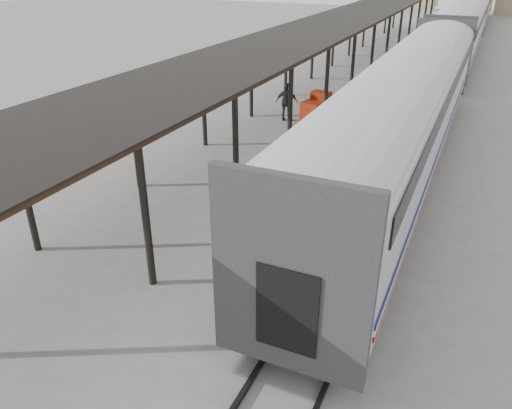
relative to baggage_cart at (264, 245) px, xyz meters
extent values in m
plane|color=slate|center=(-0.97, -0.04, -0.65)|extent=(160.00, 160.00, 0.00)
cube|color=silver|center=(2.23, 7.96, 1.95)|extent=(3.00, 24.00, 2.90)
cube|color=#28282B|center=(2.23, -3.94, 1.95)|extent=(3.04, 0.22, 3.50)
cube|color=black|center=(0.71, 7.96, 2.85)|extent=(0.04, 22.08, 0.65)
cube|color=black|center=(2.23, 7.96, 0.25)|extent=(2.55, 23.04, 0.50)
cube|color=silver|center=(2.23, 33.96, 1.95)|extent=(3.00, 24.00, 2.90)
cube|color=#28282B|center=(2.23, 22.06, 1.95)|extent=(3.04, 0.22, 3.50)
cube|color=black|center=(0.71, 33.96, 2.85)|extent=(0.04, 22.08, 0.65)
cube|color=black|center=(2.23, 33.96, 0.25)|extent=(2.55, 23.04, 0.50)
cube|color=silver|center=(2.23, 59.96, 1.95)|extent=(3.00, 24.00, 2.90)
cube|color=#28282B|center=(2.23, 48.06, 1.95)|extent=(3.04, 0.22, 3.50)
cube|color=black|center=(2.23, 59.96, 0.25)|extent=(2.55, 23.04, 0.50)
cube|color=black|center=(0.98, -0.54, 1.50)|extent=(0.50, 1.70, 2.00)
imported|color=silver|center=(0.98, -0.54, 1.36)|extent=(0.72, 0.89, 1.72)
cube|color=#A47746|center=(0.58, -0.69, 0.75)|extent=(0.57, 0.25, 0.42)
cube|color=#422B19|center=(-4.37, 23.96, 3.35)|extent=(4.60, 64.00, 0.18)
cube|color=black|center=(-4.37, 23.96, 3.47)|extent=(4.90, 64.30, 0.06)
cylinder|color=black|center=(-6.42, 23.96, 1.35)|extent=(0.20, 0.20, 4.00)
cylinder|color=black|center=(-6.42, 54.96, 1.35)|extent=(0.20, 0.20, 4.00)
cylinder|color=black|center=(-2.32, 23.96, 1.35)|extent=(0.20, 0.20, 4.00)
cylinder|color=black|center=(-2.32, 54.96, 1.35)|extent=(0.20, 0.20, 4.00)
cube|color=black|center=(1.51, 33.96, -0.59)|extent=(0.10, 150.00, 0.12)
cube|color=black|center=(2.95, 33.96, -0.59)|extent=(0.10, 150.00, 0.12)
cube|color=brown|center=(0.00, 0.00, 0.15)|extent=(1.44, 2.50, 0.12)
cube|color=black|center=(0.00, 0.00, -0.20)|extent=(1.34, 2.39, 0.06)
cylinder|color=black|center=(-0.58, -0.91, -0.45)|extent=(0.11, 0.41, 0.40)
cylinder|color=black|center=(0.42, -0.99, -0.45)|extent=(0.11, 0.41, 0.40)
cylinder|color=black|center=(-0.42, 0.99, -0.45)|extent=(0.11, 0.41, 0.40)
cylinder|color=black|center=(0.58, 0.91, -0.45)|extent=(0.11, 0.41, 0.40)
cube|color=#343436|center=(-0.26, 0.54, 0.33)|extent=(0.75, 0.57, 0.23)
cube|color=#A47746|center=(0.35, 0.72, 0.30)|extent=(0.52, 0.37, 0.18)
cube|color=black|center=(-0.25, 0.04, 0.33)|extent=(0.60, 0.42, 0.24)
cube|color=brown|center=(0.27, 0.03, 0.30)|extent=(0.52, 0.41, 0.17)
cube|color=#4C311E|center=(-0.15, 0.49, 0.53)|extent=(0.61, 0.50, 0.19)
cube|color=#A47746|center=(-0.23, 0.07, 0.55)|extent=(0.54, 0.44, 0.19)
cube|color=#343436|center=(-0.10, 0.53, 0.70)|extent=(0.42, 0.31, 0.14)
cube|color=black|center=(0.19, 0.15, 0.47)|extent=(0.48, 0.38, 0.15)
cube|color=maroon|center=(-2.96, 13.53, -0.03)|extent=(1.30, 1.83, 1.00)
cube|color=maroon|center=(-2.88, 13.97, 0.64)|extent=(1.06, 0.84, 0.39)
cylinder|color=black|center=(-3.52, 13.01, -0.45)|extent=(0.21, 0.42, 0.40)
cylinder|color=black|center=(-2.64, 12.84, -0.45)|extent=(0.21, 0.42, 0.40)
cylinder|color=black|center=(-3.29, 14.22, -0.45)|extent=(0.21, 0.42, 0.40)
cylinder|color=black|center=(-2.41, 14.05, -0.45)|extent=(0.21, 0.42, 0.40)
imported|color=navy|center=(0.23, -0.65, 0.99)|extent=(0.43, 0.60, 1.57)
imported|color=black|center=(-4.41, 13.02, 0.34)|extent=(1.24, 0.75, 1.98)
camera|label=1|loc=(4.71, -10.84, 7.18)|focal=35.00mm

